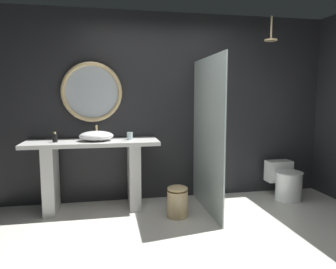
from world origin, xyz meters
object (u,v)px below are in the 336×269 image
(vessel_sink, at_px, (96,136))
(toilet, at_px, (286,181))
(soap_dispenser, at_px, (55,138))
(tumbler_cup, at_px, (130,136))
(round_wall_mirror, at_px, (92,92))
(waste_bin, at_px, (177,201))
(rain_shower_head, at_px, (271,37))

(vessel_sink, distance_m, toilet, 2.72)
(vessel_sink, distance_m, soap_dispenser, 0.50)
(vessel_sink, bearing_deg, soap_dispenser, -177.66)
(tumbler_cup, height_order, round_wall_mirror, round_wall_mirror)
(vessel_sink, height_order, round_wall_mirror, round_wall_mirror)
(waste_bin, bearing_deg, soap_dispenser, 163.36)
(round_wall_mirror, distance_m, toilet, 2.98)
(soap_dispenser, relative_size, waste_bin, 0.32)
(tumbler_cup, relative_size, toilet, 0.17)
(rain_shower_head, bearing_deg, waste_bin, -165.40)
(vessel_sink, relative_size, rain_shower_head, 1.36)
(round_wall_mirror, bearing_deg, toilet, -7.04)
(rain_shower_head, distance_m, waste_bin, 2.46)
(soap_dispenser, height_order, toilet, soap_dispenser)
(vessel_sink, height_order, toilet, vessel_sink)
(waste_bin, bearing_deg, tumbler_cup, 138.13)
(soap_dispenser, height_order, waste_bin, soap_dispenser)
(soap_dispenser, relative_size, rain_shower_head, 0.40)
(round_wall_mirror, xyz_separation_m, rain_shower_head, (2.34, -0.38, 0.72))
(round_wall_mirror, bearing_deg, tumbler_cup, -27.99)
(tumbler_cup, height_order, soap_dispenser, soap_dispenser)
(toilet, bearing_deg, waste_bin, -166.64)
(vessel_sink, relative_size, round_wall_mirror, 0.54)
(round_wall_mirror, bearing_deg, rain_shower_head, -9.25)
(round_wall_mirror, bearing_deg, vessel_sink, -79.23)
(soap_dispenser, bearing_deg, tumbler_cup, 2.66)
(soap_dispenser, xyz_separation_m, round_wall_mirror, (0.44, 0.30, 0.56))
(vessel_sink, relative_size, tumbler_cup, 4.34)
(round_wall_mirror, xyz_separation_m, toilet, (2.68, -0.33, -1.26))
(vessel_sink, height_order, tumbler_cup, vessel_sink)
(toilet, bearing_deg, tumbler_cup, 177.96)
(rain_shower_head, xyz_separation_m, waste_bin, (-1.34, -0.35, -2.03))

